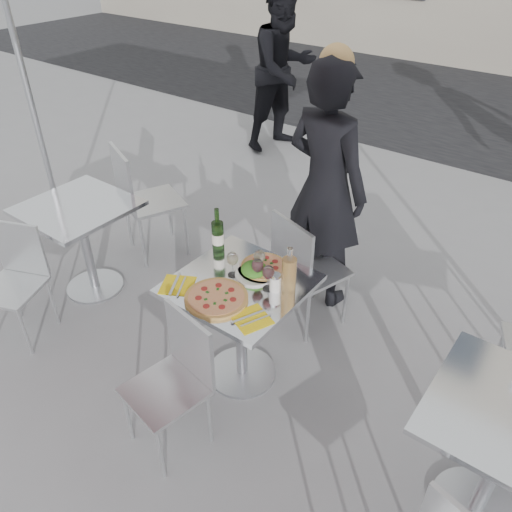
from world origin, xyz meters
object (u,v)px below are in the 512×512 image
Objects in this scene: side_table_left at (82,230)px; pedestrian_a at (284,69)px; side_table_right at (505,445)px; wine_bottle at (218,235)px; side_chair_lfar at (140,194)px; napkin_left at (178,285)px; wineglass_white_a at (232,259)px; wineglass_red_b at (268,273)px; chair_near at (177,373)px; side_chair_lnear at (16,272)px; wineglass_white_b at (259,257)px; pizza_far at (264,267)px; chair_far at (303,264)px; woman_diner at (325,188)px; main_table at (241,311)px; wineglass_red_a at (257,266)px; sugar_shaker at (275,282)px; salad_plate at (254,271)px; carafe at (289,275)px; pizza_near at (216,298)px; napkin_right at (251,318)px.

side_table_left is 0.40× the size of pedestrian_a.
wine_bottle reaches higher than side_table_right.
pedestrian_a is (-0.46, 2.74, 0.37)m from side_chair_lfar.
napkin_left is at bearing -10.70° from side_table_left.
wineglass_red_b is (0.24, 0.02, 0.00)m from wineglass_white_a.
wineglass_white_a is 0.64× the size of napkin_left.
side_chair_lnear is at bearing -169.58° from chair_near.
wineglass_white_b is at bearing 144.48° from wineglass_red_b.
pizza_far is 0.36m from wine_bottle.
wineglass_white_b and wineglass_red_b have the same top height.
side_chair_lnear is 1.30m from napkin_left.
chair_far is 1.18m from chair_near.
chair_far is at bearing 112.82° from woman_diner.
main_table and side_table_right have the same top height.
pedestrian_a is at bearing -35.10° from chair_far.
wineglass_white_a is 1.00× the size of wineglass_red_a.
side_chair_lfar is at bearing 160.84° from wine_bottle.
chair_near is 7.69× the size of sugar_shaker.
wineglass_red_a is at bearing 40.18° from main_table.
wine_bottle is 1.87× the size of wineglass_red_b.
chair_far is 5.67× the size of wineglass_red_b.
woman_diner is 1.01m from wineglass_white_a.
wineglass_red_b is (0.23, -0.99, -0.04)m from woman_diner.
salad_plate is 2.06× the size of sugar_shaker.
sugar_shaker reaches higher than pizza_far.
carafe is at bearing 24.79° from sugar_shaker.
woman_diner reaches higher than side_chair_lfar.
pizza_near is 0.25m from napkin_right.
wineglass_white_a reaches higher than napkin_right.
carafe reaches higher than wineglass_white_b.
chair_far is 0.59m from wineglass_white_b.
wineglass_white_a reaches higher than napkin_left.
side_table_left is 0.91× the size of chair_near.
wineglass_red_a reaches higher than pizza_far.
napkin_left is 0.50m from napkin_right.
woman_diner reaches higher than napkin_left.
pedestrian_a is 3.81m from wineglass_white_a.
main_table is 2.43× the size of pizza_far.
pedestrian_a is 4.05m from pizza_near.
side_table_right is 2.43× the size of pizza_far.
pedestrian_a is at bearing 136.28° from side_table_right.
carafe is 1.19× the size of napkin_left.
chair_far reaches higher than side_chair_lnear.
side_table_left is at bearing 68.27° from side_chair_lnear.
pizza_near is (-0.05, -0.83, 0.23)m from chair_far.
salad_plate is at bearing -96.63° from pizza_far.
wineglass_white_b is at bearing -172.83° from side_chair_lfar.
main_table is 0.84× the size of chair_far.
wineglass_red_a reaches higher than chair_far.
chair_near is 0.84× the size of side_chair_lfar.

